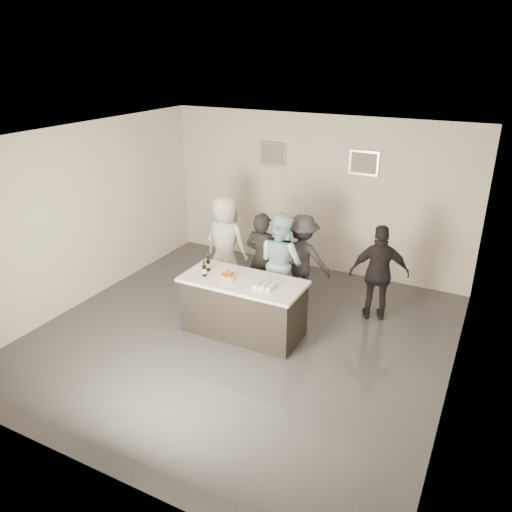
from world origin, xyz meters
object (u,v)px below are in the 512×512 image
(beer_bottle_b, at_px, (204,268))
(person_guest_left, at_px, (225,243))
(bar_counter, at_px, (243,306))
(person_guest_back, at_px, (302,259))
(beer_bottle_a, at_px, (208,263))
(person_main_blue, at_px, (281,262))
(person_main_black, at_px, (262,260))
(person_guest_right, at_px, (379,273))
(cake, at_px, (228,277))

(beer_bottle_b, relative_size, person_guest_left, 0.15)
(bar_counter, bearing_deg, person_guest_back, 75.28)
(beer_bottle_b, height_order, person_guest_back, person_guest_back)
(beer_bottle_a, height_order, person_main_blue, person_main_blue)
(person_main_black, xyz_separation_m, person_guest_right, (1.86, 0.44, -0.03))
(cake, bearing_deg, person_guest_right, 37.89)
(person_guest_right, bearing_deg, beer_bottle_a, 9.37)
(bar_counter, distance_m, person_main_black, 1.03)
(person_main_black, relative_size, person_guest_left, 0.96)
(beer_bottle_a, xyz_separation_m, person_main_blue, (0.82, 0.92, -0.18))
(person_main_blue, relative_size, person_guest_left, 0.98)
(cake, distance_m, person_main_blue, 1.14)
(person_guest_left, bearing_deg, person_guest_right, -173.82)
(person_main_blue, bearing_deg, person_main_black, 29.38)
(cake, relative_size, person_guest_right, 0.13)
(beer_bottle_a, xyz_separation_m, person_guest_back, (1.01, 1.37, -0.25))
(person_main_black, height_order, person_guest_back, person_main_black)
(person_guest_left, bearing_deg, bar_counter, 133.48)
(beer_bottle_b, relative_size, person_guest_back, 0.17)
(person_guest_left, xyz_separation_m, person_guest_right, (2.76, 0.10, -0.07))
(cake, bearing_deg, person_main_black, 87.49)
(person_main_black, bearing_deg, bar_counter, 103.13)
(bar_counter, height_order, person_guest_left, person_guest_left)
(cake, height_order, person_guest_left, person_guest_left)
(beer_bottle_b, distance_m, person_main_black, 1.20)
(person_main_black, distance_m, person_main_blue, 0.34)
(person_guest_right, distance_m, person_guest_back, 1.33)
(bar_counter, height_order, person_main_black, person_main_black)
(bar_counter, xyz_separation_m, person_main_blue, (0.18, 0.98, 0.40))
(cake, xyz_separation_m, beer_bottle_b, (-0.38, -0.06, 0.09))
(bar_counter, bearing_deg, beer_bottle_b, -165.63)
(beer_bottle_a, distance_m, person_main_blue, 1.25)
(beer_bottle_a, distance_m, person_guest_right, 2.71)
(bar_counter, xyz_separation_m, person_guest_back, (0.37, 1.42, 0.33))
(beer_bottle_a, relative_size, person_guest_right, 0.16)
(cake, bearing_deg, person_guest_back, 69.44)
(bar_counter, bearing_deg, beer_bottle_a, 174.97)
(person_guest_right, height_order, person_guest_back, person_guest_right)
(beer_bottle_b, distance_m, person_guest_back, 1.85)
(person_guest_back, bearing_deg, beer_bottle_a, 47.40)
(beer_bottle_a, height_order, person_guest_back, person_guest_back)
(cake, height_order, person_guest_back, person_guest_back)
(beer_bottle_b, relative_size, person_guest_right, 0.16)
(person_main_black, bearing_deg, person_guest_back, -133.70)
(person_main_blue, relative_size, person_guest_right, 1.06)
(bar_counter, relative_size, beer_bottle_a, 7.15)
(person_main_blue, bearing_deg, beer_bottle_a, 72.57)
(person_main_blue, distance_m, person_guest_left, 1.28)
(bar_counter, relative_size, person_main_blue, 1.10)
(beer_bottle_a, height_order, person_guest_left, person_guest_left)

